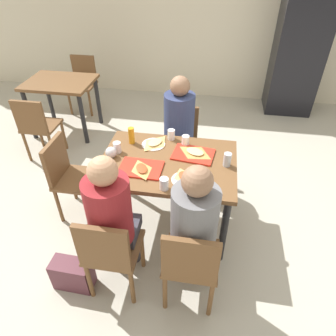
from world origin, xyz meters
The scene contains 30 objects.
ground_plane centered at (0.00, 0.00, -0.01)m, with size 10.00×10.00×0.02m, color #B2AD9E.
back_wall centered at (0.00, 3.20, 1.40)m, with size 10.00×0.10×2.80m, color beige.
main_table centered at (0.00, 0.00, 0.66)m, with size 1.19×0.86×0.76m.
chair_near_left centered at (-0.30, -0.81, 0.50)m, with size 0.40×0.40×0.85m.
chair_near_right centered at (0.30, -0.81, 0.50)m, with size 0.40×0.40×0.85m.
chair_far_side centered at (0.00, 0.81, 0.50)m, with size 0.40×0.40×0.85m.
chair_left_end centered at (-0.98, 0.00, 0.50)m, with size 0.40×0.40×0.85m.
person_in_red centered at (-0.30, -0.67, 0.74)m, with size 0.32×0.42×1.26m.
person_in_brown_jacket centered at (0.30, -0.67, 0.74)m, with size 0.32×0.42×1.26m.
person_far_side centered at (0.00, 0.67, 0.74)m, with size 0.32×0.42×1.26m.
tray_red_near centered at (-0.21, -0.15, 0.77)m, with size 0.36×0.26×0.02m, color red.
tray_red_far centered at (0.21, 0.13, 0.77)m, with size 0.36×0.26×0.02m, color red.
paper_plate_center centered at (-0.18, 0.24, 0.76)m, with size 0.22×0.22×0.01m, color white.
paper_plate_near_edge centered at (0.18, -0.24, 0.76)m, with size 0.22×0.22×0.01m, color white.
pizza_slice_a centered at (-0.19, -0.18, 0.79)m, with size 0.21×0.24×0.02m.
pizza_slice_b centered at (0.22, 0.14, 0.79)m, with size 0.29×0.25×0.02m.
pizza_slice_c centered at (-0.17, 0.25, 0.78)m, with size 0.24×0.27×0.02m.
pizza_slice_d centered at (0.16, -0.21, 0.78)m, with size 0.18×0.21×0.02m.
plastic_cup_a centered at (-0.03, 0.36, 0.81)m, with size 0.07×0.07×0.10m, color white.
plastic_cup_b centered at (0.03, -0.36, 0.81)m, with size 0.07×0.07×0.10m, color white.
plastic_cup_c centered at (-0.48, 0.06, 0.81)m, with size 0.07×0.07×0.10m, color white.
plastic_cup_d centered at (0.12, 0.28, 0.81)m, with size 0.07×0.07×0.10m, color white.
soda_can centered at (0.50, 0.02, 0.82)m, with size 0.07×0.07×0.12m, color #B7BCC6.
condiment_bottle centered at (-0.39, 0.24, 0.84)m, with size 0.06×0.06×0.16m, color orange.
foil_bundle centered at (-0.50, -0.02, 0.81)m, with size 0.10×0.10×0.10m, color silver.
handbag centered at (-0.65, -0.83, 0.14)m, with size 0.32×0.16×0.28m, color #592D38.
drink_fridge centered at (1.51, 2.85, 0.95)m, with size 0.70×0.60×1.90m, color black.
background_table centered at (-1.76, 1.57, 0.63)m, with size 0.90×0.70×0.76m.
background_chair_near centered at (-1.76, 0.84, 0.50)m, with size 0.40×0.40×0.85m.
background_chair_far centered at (-1.76, 2.31, 0.50)m, with size 0.40×0.40×0.85m.
Camera 1 is at (0.35, -2.12, 2.33)m, focal length 32.66 mm.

